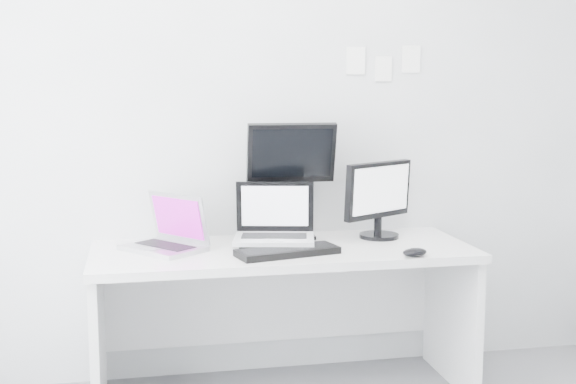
# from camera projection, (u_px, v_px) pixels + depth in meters

# --- Properties ---
(back_wall) EXTENTS (3.60, 0.00, 3.60)m
(back_wall) POSITION_uv_depth(u_px,v_px,m) (270.00, 114.00, 3.85)
(back_wall) COLOR silver
(back_wall) RESTS_ON ground
(desk) EXTENTS (1.80, 0.70, 0.73)m
(desk) POSITION_uv_depth(u_px,v_px,m) (283.00, 322.00, 3.65)
(desk) COLOR silver
(desk) RESTS_ON ground
(macbook) EXTENTS (0.44, 0.45, 0.27)m
(macbook) POSITION_uv_depth(u_px,v_px,m) (162.00, 222.00, 3.52)
(macbook) COLOR #BDBCC1
(macbook) RESTS_ON desk
(speaker) EXTENTS (0.11, 0.11, 0.17)m
(speaker) POSITION_uv_depth(u_px,v_px,m) (185.00, 225.00, 3.72)
(speaker) COLOR black
(speaker) RESTS_ON desk
(dell_laptop) EXTENTS (0.43, 0.37, 0.31)m
(dell_laptop) POSITION_uv_depth(u_px,v_px,m) (274.00, 215.00, 3.58)
(dell_laptop) COLOR silver
(dell_laptop) RESTS_ON desk
(rear_monitor) EXTENTS (0.44, 0.17, 0.60)m
(rear_monitor) POSITION_uv_depth(u_px,v_px,m) (291.00, 179.00, 3.78)
(rear_monitor) COLOR black
(rear_monitor) RESTS_ON desk
(samsung_monitor) EXTENTS (0.48, 0.39, 0.40)m
(samsung_monitor) POSITION_uv_depth(u_px,v_px,m) (380.00, 199.00, 3.80)
(samsung_monitor) COLOR black
(samsung_monitor) RESTS_ON desk
(keyboard) EXTENTS (0.49, 0.27, 0.03)m
(keyboard) POSITION_uv_depth(u_px,v_px,m) (288.00, 252.00, 3.44)
(keyboard) COLOR black
(keyboard) RESTS_ON desk
(mouse) EXTENTS (0.13, 0.10, 0.04)m
(mouse) POSITION_uv_depth(u_px,v_px,m) (415.00, 252.00, 3.41)
(mouse) COLOR black
(mouse) RESTS_ON desk
(wall_note_0) EXTENTS (0.10, 0.00, 0.14)m
(wall_note_0) POSITION_uv_depth(u_px,v_px,m) (356.00, 61.00, 3.89)
(wall_note_0) COLOR white
(wall_note_0) RESTS_ON back_wall
(wall_note_1) EXTENTS (0.09, 0.00, 0.13)m
(wall_note_1) POSITION_uv_depth(u_px,v_px,m) (383.00, 69.00, 3.93)
(wall_note_1) COLOR white
(wall_note_1) RESTS_ON back_wall
(wall_note_2) EXTENTS (0.10, 0.00, 0.14)m
(wall_note_2) POSITION_uv_depth(u_px,v_px,m) (411.00, 59.00, 3.95)
(wall_note_2) COLOR white
(wall_note_2) RESTS_ON back_wall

